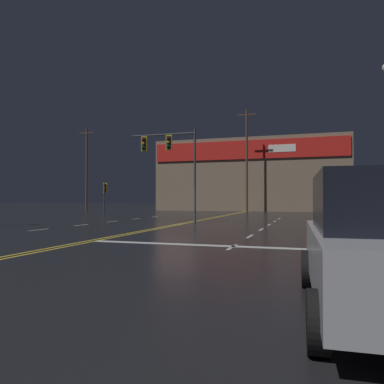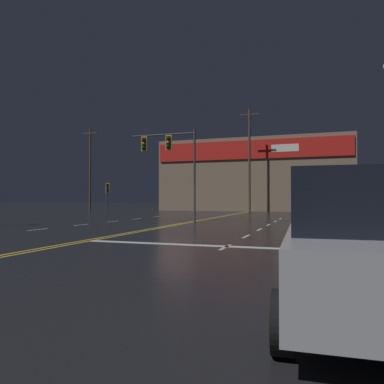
% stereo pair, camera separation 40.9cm
% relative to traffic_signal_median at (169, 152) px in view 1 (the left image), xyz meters
% --- Properties ---
extents(ground_plane, '(200.00, 200.00, 0.00)m').
position_rel_traffic_signal_median_xyz_m(ground_plane, '(1.18, -1.91, -4.58)').
color(ground_plane, black).
extents(road_markings, '(15.55, 60.00, 0.01)m').
position_rel_traffic_signal_median_xyz_m(road_markings, '(2.21, -3.64, -4.57)').
color(road_markings, gold).
rests_on(road_markings, ground).
extents(traffic_signal_median, '(4.49, 0.36, 6.00)m').
position_rel_traffic_signal_median_xyz_m(traffic_signal_median, '(0.00, 0.00, 0.00)').
color(traffic_signal_median, '#38383D').
rests_on(traffic_signal_median, ground).
extents(traffic_signal_corner_northwest, '(0.42, 0.36, 3.13)m').
position_rel_traffic_signal_median_xyz_m(traffic_signal_corner_northwest, '(-10.79, 10.14, -2.29)').
color(traffic_signal_corner_northwest, '#38383D').
rests_on(traffic_signal_corner_northwest, ground).
extents(traffic_signal_corner_northeast, '(0.42, 0.36, 3.32)m').
position_rel_traffic_signal_median_xyz_m(traffic_signal_corner_northeast, '(12.39, 9.31, -2.14)').
color(traffic_signal_corner_northeast, '#38383D').
rests_on(traffic_signal_corner_northeast, ground).
extents(parked_car, '(2.17, 4.37, 1.88)m').
position_rel_traffic_signal_median_xyz_m(parked_car, '(9.73, -17.23, -3.63)').
color(parked_car, '#ADADB2').
rests_on(parked_car, ground).
extents(building_backdrop, '(24.45, 10.23, 9.26)m').
position_rel_traffic_signal_median_xyz_m(building_backdrop, '(1.18, 28.44, 0.07)').
color(building_backdrop, '#7A6651').
rests_on(building_backdrop, ground).
extents(utility_pole_row, '(45.36, 0.26, 11.96)m').
position_rel_traffic_signal_median_xyz_m(utility_pole_row, '(1.67, 20.56, 1.28)').
color(utility_pole_row, '#4C3828').
rests_on(utility_pole_row, ground).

